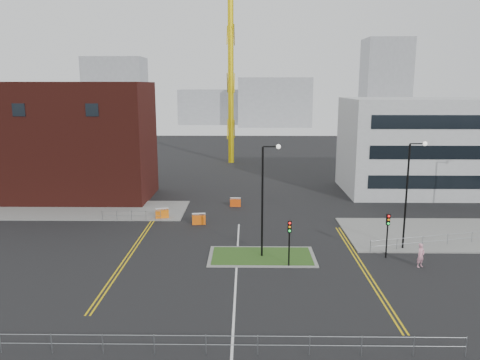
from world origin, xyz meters
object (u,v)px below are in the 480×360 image
object	(u,v)px
traffic_light_island	(289,235)
pedestrian	(421,255)
tower_crane	(265,11)
streetlamp_island	(265,192)

from	to	relation	value
traffic_light_island	pedestrian	world-z (taller)	traffic_light_island
tower_crane	traffic_light_island	bearing A→B (deg)	-89.83
tower_crane	pedestrian	distance (m)	55.80
tower_crane	streetlamp_island	size ratio (longest dim) A/B	5.77
tower_crane	streetlamp_island	world-z (taller)	tower_crane
pedestrian	traffic_light_island	bearing A→B (deg)	150.16
streetlamp_island	traffic_light_island	world-z (taller)	streetlamp_island
tower_crane	streetlamp_island	bearing A→B (deg)	-92.00
streetlamp_island	pedestrian	world-z (taller)	streetlamp_island
streetlamp_island	pedestrian	size ratio (longest dim) A/B	4.91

